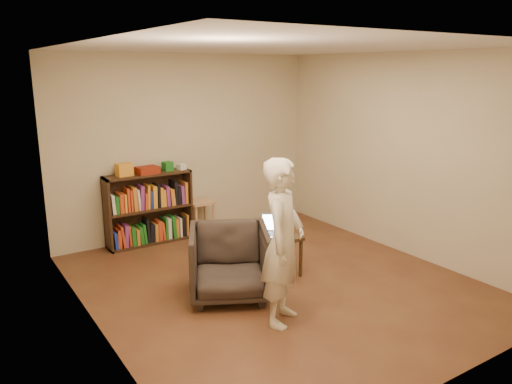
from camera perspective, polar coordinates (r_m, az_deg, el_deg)
floor at (r=5.81m, az=2.32°, el=-10.32°), size 4.50×4.50×0.00m
ceiling at (r=5.31m, az=2.60°, el=16.22°), size 4.50×4.50×0.00m
wall_back at (r=7.33m, az=-7.86°, el=5.27°), size 4.00×0.00×4.00m
wall_left at (r=4.57m, az=-18.39°, el=-0.52°), size 0.00×4.50×4.50m
wall_right at (r=6.76m, az=16.44°, el=4.10°), size 0.00×4.50×4.50m
bookshelf at (r=7.11m, az=-12.13°, el=-2.29°), size 1.20×0.30×1.00m
box_yellow at (r=6.84m, az=-14.83°, el=2.48°), size 0.22×0.17×0.17m
red_cloth at (r=6.92m, az=-12.32°, el=2.46°), size 0.31×0.24×0.10m
box_green at (r=7.07m, az=-10.07°, el=2.92°), size 0.14×0.14×0.12m
box_white at (r=7.12m, az=-8.51°, el=2.87°), size 0.12×0.12×0.08m
stool at (r=7.35m, az=-6.35°, el=-1.73°), size 0.35×0.35×0.51m
armchair at (r=5.35m, az=-3.07°, el=-8.07°), size 1.12×1.13×0.77m
side_table at (r=5.89m, az=2.33°, el=-5.71°), size 0.48×0.48×0.49m
laptop at (r=5.88m, az=2.10°, el=-4.32°), size 0.40×0.39×0.24m
person at (r=4.70m, az=3.11°, el=-5.77°), size 0.70×0.66×1.61m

